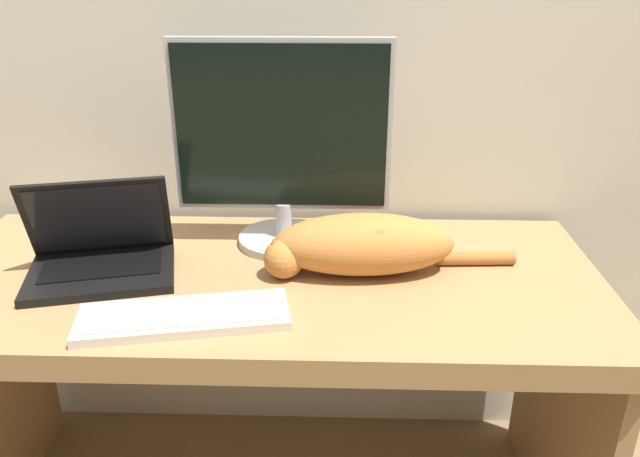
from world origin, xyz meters
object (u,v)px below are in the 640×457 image
at_px(external_keyboard, 184,317).
at_px(cat, 361,244).
at_px(laptop, 101,255).
at_px(monitor, 282,146).

xyz_separation_m(external_keyboard, cat, (0.36, 0.23, 0.06)).
distance_m(external_keyboard, cat, 0.43).
bearing_deg(laptop, monitor, 10.53).
relative_size(monitor, laptop, 1.43).
xyz_separation_m(laptop, cat, (0.60, 0.03, 0.03)).
height_order(laptop, cat, laptop).
distance_m(monitor, cat, 0.31).
bearing_deg(monitor, laptop, -155.71).
relative_size(monitor, cat, 0.89).
distance_m(laptop, cat, 0.60).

